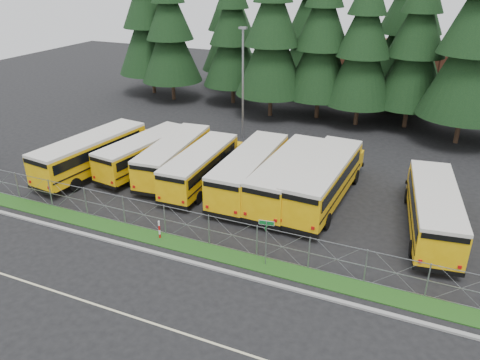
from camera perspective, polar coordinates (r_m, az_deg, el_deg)
name	(u,v)px	position (r m, az deg, el deg)	size (l,w,h in m)	color
ground	(232,240)	(28.32, -1.00, -7.29)	(120.00, 120.00, 0.00)	black
curb	(208,267)	(25.98, -3.87, -10.52)	(50.00, 0.25, 0.12)	gray
grass_verge	(220,254)	(27.02, -2.51, -9.00)	(50.00, 1.40, 0.06)	#164012
road_lane_line	(160,326)	(22.75, -9.73, -17.10)	(50.00, 0.12, 0.01)	beige
chainlink_fence	(225,234)	(27.02, -1.90, -6.54)	(44.00, 0.10, 2.00)	gray
brick_building	(409,70)	(63.07, 19.88, 12.47)	(22.00, 10.00, 6.00)	brown
bus_0	(95,154)	(38.35, -17.22, 3.03)	(2.72, 11.52, 3.02)	#E09E07
bus_1	(147,153)	(37.92, -11.24, 3.21)	(2.45, 10.38, 2.72)	#E09E07
bus_2	(176,157)	(36.69, -7.81, 2.78)	(2.52, 10.66, 2.80)	#E09E07
bus_3	(202,167)	(34.77, -4.60, 1.60)	(2.46, 10.43, 2.74)	#E09E07
bus_4	(252,171)	(33.62, 1.43, 1.08)	(2.71, 11.48, 3.01)	#E09E07
bus_5	(290,177)	(32.86, 6.16, 0.40)	(2.76, 11.68, 3.06)	#E09E07
bus_6	(325,181)	(32.45, 10.28, -0.11)	(2.84, 12.05, 3.16)	#E09E07
bus_east	(433,210)	(30.77, 22.42, -3.43)	(2.64, 11.17, 2.93)	#E09E07
street_sign	(266,233)	(25.08, 3.22, -6.52)	(0.83, 0.55, 2.81)	gray
striped_bollard	(159,230)	(28.55, -9.80, -6.00)	(0.11, 0.11, 1.20)	#B20C0C
light_standard	(243,81)	(42.79, 0.36, 11.99)	(0.70, 0.35, 10.14)	gray
conifer_0	(149,20)	(60.24, -11.06, 18.62)	(8.04, 8.04, 17.78)	black
conifer_1	(170,32)	(56.83, -8.55, 17.37)	(7.09, 7.09, 15.68)	black
conifer_2	(233,37)	(54.76, -0.90, 17.01)	(6.80, 6.80, 15.04)	black
conifer_3	(272,37)	(49.71, 3.93, 16.96)	(7.44, 7.44, 16.46)	black
conifer_4	(322,41)	(49.58, 9.94, 16.33)	(7.19, 7.19, 15.91)	black
conifer_5	(363,49)	(48.13, 14.82, 15.22)	(6.88, 6.88, 15.22)	black
conifer_6	(416,48)	(48.76, 20.68, 14.81)	(7.05, 7.05, 15.58)	black
conifer_7	(476,43)	(45.69, 26.80, 14.64)	(8.07, 8.07, 17.84)	black
conifer_10	(230,23)	(62.54, -1.23, 18.55)	(7.34, 7.34, 16.22)	black
conifer_11	(311,29)	(57.68, 8.67, 17.76)	(7.35, 7.35, 16.25)	black
conifer_12	(410,24)	(54.04, 20.03, 17.45)	(8.46, 8.46, 18.70)	black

